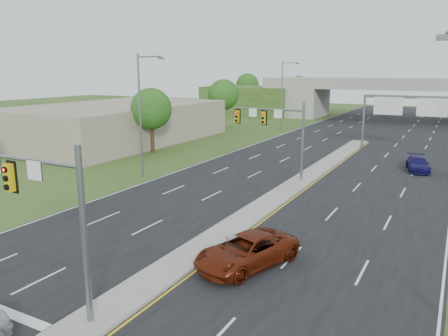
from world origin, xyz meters
TOP-DOWN VIEW (x-y plane):
  - ground at (0.00, 0.00)m, footprint 240.00×240.00m
  - road at (0.00, 35.00)m, footprint 24.00×160.00m
  - median at (0.00, 23.00)m, footprint 2.00×54.00m
  - lane_markings at (-0.60, 28.91)m, footprint 23.72×160.00m
  - signal_mast_near at (-2.26, -0.07)m, footprint 6.62×0.60m
  - signal_mast_far at (-2.26, 24.93)m, footprint 6.62×0.60m
  - sign_gantry at (6.68, 44.92)m, footprint 11.58×0.44m
  - overpass at (0.00, 80.00)m, footprint 80.00×14.00m
  - lightpole_l_mid at (-13.30, 20.00)m, footprint 2.85×0.25m
  - lightpole_l_far at (-13.30, 55.00)m, footprint 2.85×0.25m
  - tree_l_near at (-20.00, 30.00)m, footprint 4.80×4.80m
  - tree_l_mid at (-24.00, 55.00)m, footprint 5.20×5.20m
  - tree_back_a at (-38.00, 94.00)m, footprint 6.00×6.00m
  - tree_back_b at (-24.00, 94.00)m, footprint 5.60×5.60m
  - commercial_building at (-30.00, 35.00)m, footprint 18.00×30.00m
  - car_far_a at (3.06, 7.50)m, footprint 4.34×6.23m
  - car_far_b at (8.58, 34.51)m, footprint 2.78×4.95m

SIDE VIEW (x-z plane):
  - ground at x=0.00m, z-range 0.00..0.00m
  - road at x=0.00m, z-range 0.00..0.02m
  - lane_markings at x=-0.60m, z-range 0.02..0.03m
  - median at x=0.00m, z-range 0.02..0.18m
  - car_far_b at x=8.58m, z-range 0.02..1.37m
  - car_far_a at x=3.06m, z-range 0.02..1.60m
  - commercial_building at x=-30.00m, z-range 0.00..5.00m
  - overpass at x=0.00m, z-range -0.50..7.60m
  - signal_mast_near at x=-2.26m, z-range 1.23..8.23m
  - signal_mast_far at x=-2.26m, z-range 1.23..8.23m
  - tree_l_near at x=-20.00m, z-range 1.38..8.98m
  - sign_gantry at x=6.68m, z-range 1.90..8.58m
  - tree_l_mid at x=-24.00m, z-range 1.44..9.57m
  - tree_back_b at x=-24.00m, z-range 1.35..9.67m
  - tree_back_a at x=-38.00m, z-range 1.41..10.26m
  - lightpole_l_mid at x=-13.30m, z-range 0.60..11.60m
  - lightpole_l_far at x=-13.30m, z-range 0.60..11.60m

